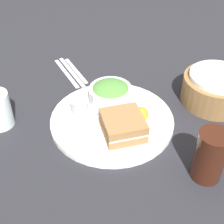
% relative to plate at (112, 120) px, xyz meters
% --- Properties ---
extents(ground_plane, '(4.00, 4.00, 0.00)m').
position_rel_plate_xyz_m(ground_plane, '(0.00, 0.00, -0.01)').
color(ground_plane, '#232328').
extents(plate, '(0.32, 0.32, 0.01)m').
position_rel_plate_xyz_m(plate, '(0.00, 0.00, 0.00)').
color(plate, white).
rests_on(plate, ground_plane).
extents(sandwich, '(0.12, 0.11, 0.05)m').
position_rel_plate_xyz_m(sandwich, '(0.06, 0.00, 0.03)').
color(sandwich, olive).
rests_on(sandwich, plate).
extents(salad_bowl, '(0.12, 0.12, 0.06)m').
position_rel_plate_xyz_m(salad_bowl, '(-0.06, 0.03, 0.04)').
color(salad_bowl, white).
rests_on(salad_bowl, plate).
extents(dressing_cup, '(0.05, 0.05, 0.04)m').
position_rel_plate_xyz_m(dressing_cup, '(-0.06, -0.07, 0.02)').
color(dressing_cup, '#99999E').
rests_on(dressing_cup, plate).
extents(orange_wedge, '(0.04, 0.04, 0.04)m').
position_rel_plate_xyz_m(orange_wedge, '(0.04, 0.06, 0.03)').
color(orange_wedge, orange).
rests_on(orange_wedge, plate).
extents(drink_glass, '(0.07, 0.07, 0.12)m').
position_rel_plate_xyz_m(drink_glass, '(0.24, 0.11, 0.05)').
color(drink_glass, '#38190F').
rests_on(drink_glass, ground_plane).
extents(bread_basket, '(0.19, 0.19, 0.09)m').
position_rel_plate_xyz_m(bread_basket, '(0.04, 0.30, 0.04)').
color(bread_basket, olive).
rests_on(bread_basket, ground_plane).
extents(fork, '(0.18, 0.02, 0.01)m').
position_rel_plate_xyz_m(fork, '(-0.28, -0.03, -0.00)').
color(fork, silver).
rests_on(fork, ground_plane).
extents(knife, '(0.19, 0.02, 0.01)m').
position_rel_plate_xyz_m(knife, '(-0.28, -0.02, -0.00)').
color(knife, silver).
rests_on(knife, ground_plane).
extents(spoon, '(0.17, 0.02, 0.01)m').
position_rel_plate_xyz_m(spoon, '(-0.28, 0.00, -0.00)').
color(spoon, silver).
rests_on(spoon, ground_plane).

